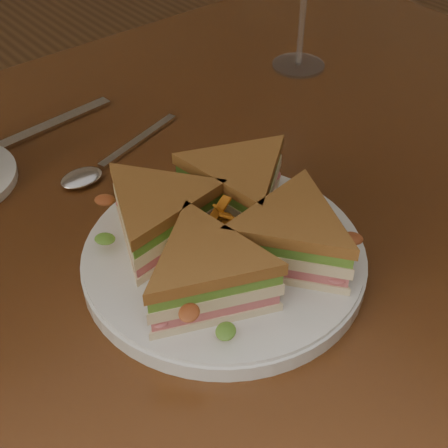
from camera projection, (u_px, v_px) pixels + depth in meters
name	position (u px, v px, depth m)	size (l,w,h in m)	color
table	(205.00, 258.00, 0.73)	(1.20, 0.80, 0.75)	#391C0D
plate	(224.00, 258.00, 0.58)	(0.26, 0.26, 0.02)	white
sandwich_wedges	(224.00, 228.00, 0.55)	(0.28, 0.28, 0.06)	#F9E5B8
crisps_mound	(224.00, 232.00, 0.56)	(0.09, 0.09, 0.05)	orange
spoon	(96.00, 169.00, 0.69)	(0.18, 0.07, 0.01)	silver
knife	(29.00, 135.00, 0.75)	(0.22, 0.03, 0.00)	silver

